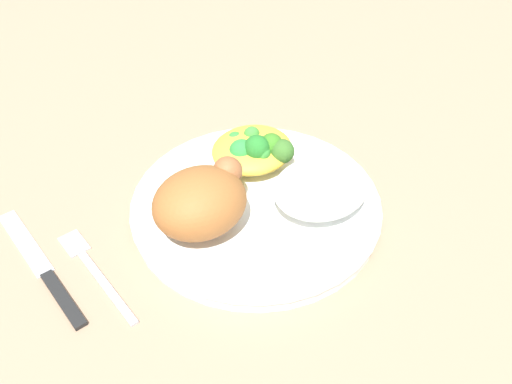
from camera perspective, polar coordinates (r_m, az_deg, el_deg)
The scene contains 7 objects.
ground_plane at distance 0.62m, azimuth 0.00°, elevation -2.15°, with size 2.00×2.00×0.00m, color #9B785E.
plate at distance 0.61m, azimuth 0.00°, elevation -1.40°, with size 0.27×0.27×0.02m.
roasted_chicken at distance 0.56m, azimuth -5.58°, elevation -0.99°, with size 0.11×0.09×0.06m.
rice_pile at distance 0.59m, azimuth 6.67°, elevation 0.48°, with size 0.11×0.09×0.04m, color white.
mac_cheese_with_broccoli at distance 0.64m, azimuth -0.14°, elevation 4.42°, with size 0.10×0.09×0.04m.
fork at distance 0.59m, azimuth -16.34°, elevation -7.49°, with size 0.02×0.14×0.01m.
knife at distance 0.60m, azimuth -20.69°, elevation -7.81°, with size 0.02×0.19×0.01m.
Camera 1 is at (-0.26, -0.36, 0.43)m, focal length 39.06 mm.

